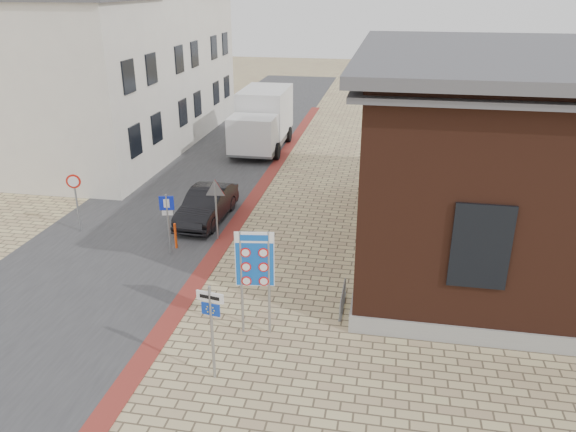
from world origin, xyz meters
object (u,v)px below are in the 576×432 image
Objects in this scene: essen_sign at (211,318)px; sedan at (207,205)px; parking_sign at (168,215)px; bollard at (176,236)px; border_sign at (255,261)px; box_truck at (262,119)px.

sedan is at bearing 118.25° from essen_sign.
parking_sign is at bearing 129.14° from essen_sign.
parking_sign reaches higher than bollard.
border_sign is 3.09× the size of bollard.
bollard is (0.01, 0.50, -1.01)m from parking_sign.
box_truck reaches higher than border_sign.
sedan is 1.78× the size of parking_sign.
border_sign is (3.90, -17.76, 0.46)m from box_truck.
border_sign reaches higher than bollard.
border_sign reaches higher than sedan.
border_sign is 1.33× the size of parking_sign.
box_truck is 20.04m from essen_sign.
border_sign is at bearing -48.43° from bollard.
parking_sign is (-4.00, 4.00, -0.64)m from border_sign.
essen_sign is (-0.54, -2.00, -0.49)m from border_sign.
essen_sign is 1.11× the size of parking_sign.
bollard is (-3.45, 6.50, -1.16)m from essen_sign.
essen_sign is 7.45m from bollard.
essen_sign is at bearing -113.62° from border_sign.
parking_sign reaches higher than sedan.
essen_sign is (3.36, -19.76, -0.03)m from box_truck.
sedan is 1.34× the size of border_sign.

